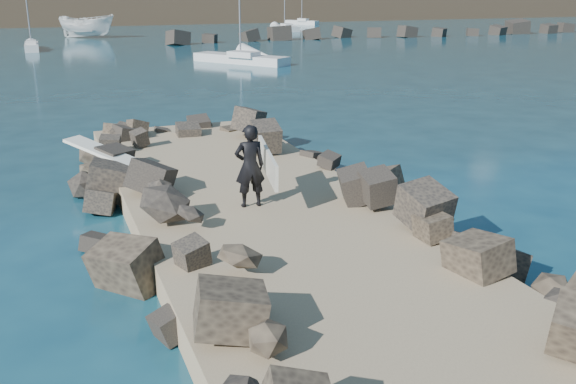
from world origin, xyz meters
name	(u,v)px	position (x,y,z in m)	size (l,w,h in m)	color
ground	(272,241)	(0.00, 0.00, 0.00)	(800.00, 800.00, 0.00)	#0F384C
jetty	(306,262)	(0.00, -2.00, 0.30)	(6.00, 26.00, 0.60)	#8C7759
riprap_left	(158,265)	(-2.90, -1.50, 0.50)	(2.60, 22.00, 1.00)	black
riprap_right	(416,226)	(2.90, -1.50, 0.50)	(2.60, 22.00, 1.00)	#262321
breakwater_secondary	(393,32)	(35.00, 55.00, 0.60)	(52.00, 4.00, 1.20)	black
surfboard_resting	(105,156)	(-3.13, 5.32, 1.04)	(0.64, 2.57, 0.09)	white
boat_imported	(87,26)	(1.22, 66.88, 1.34)	(2.62, 6.95, 2.69)	silver
surfer_with_board	(252,165)	(-0.16, 0.93, 1.60)	(1.08, 2.45, 1.99)	black
sailboat_b	(32,47)	(-4.94, 52.65, 0.35)	(1.23, 5.42, 6.70)	silver
sailboat_d	(285,28)	(27.35, 70.88, 0.35)	(1.90, 6.66, 7.99)	silver
sailboat_f	(302,22)	(35.07, 83.58, 0.35)	(4.17, 5.53, 7.08)	silver
sailboat_c	(241,59)	(10.13, 35.29, 0.35)	(6.14, 7.73, 9.73)	silver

